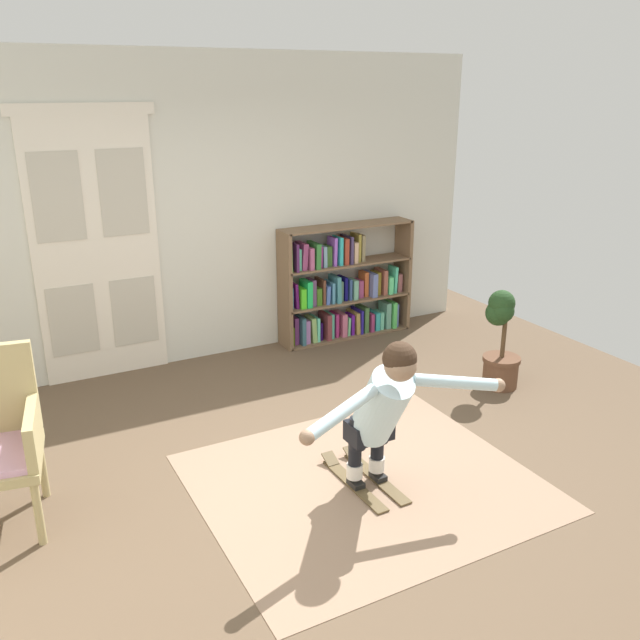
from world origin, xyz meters
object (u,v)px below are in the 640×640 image
object	(u,v)px
bookshelf	(341,289)
person_skier	(384,405)
potted_plant	(501,340)
skis_pair	(363,478)

from	to	relation	value
bookshelf	person_skier	size ratio (longest dim) A/B	1.00
potted_plant	person_skier	xyz separation A→B (m)	(-1.87, -0.97, 0.22)
bookshelf	skis_pair	bearing A→B (deg)	-116.51
potted_plant	skis_pair	xyz separation A→B (m)	(-1.88, -0.75, -0.43)
bookshelf	person_skier	world-z (taller)	bookshelf
potted_plant	person_skier	size ratio (longest dim) A/B	0.61
bookshelf	skis_pair	xyz separation A→B (m)	(-1.26, -2.54, -0.51)
bookshelf	potted_plant	distance (m)	1.89
bookshelf	person_skier	distance (m)	3.03
potted_plant	skis_pair	size ratio (longest dim) A/B	1.22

